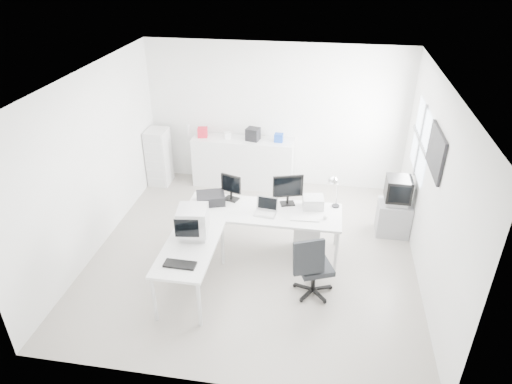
% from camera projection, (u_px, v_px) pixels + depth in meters
% --- Properties ---
extents(floor, '(5.00, 5.00, 0.01)m').
position_uv_depth(floor, '(254.00, 252.00, 7.32)').
color(floor, '#B6AEA3').
rests_on(floor, ground).
extents(ceiling, '(5.00, 5.00, 0.01)m').
position_uv_depth(ceiling, '(254.00, 79.00, 5.95)').
color(ceiling, white).
rests_on(ceiling, back_wall).
extents(back_wall, '(5.00, 0.02, 2.80)m').
position_uv_depth(back_wall, '(275.00, 116.00, 8.78)').
color(back_wall, silver).
rests_on(back_wall, floor).
extents(left_wall, '(0.02, 5.00, 2.80)m').
position_uv_depth(left_wall, '(93.00, 163.00, 6.98)').
color(left_wall, silver).
rests_on(left_wall, floor).
extents(right_wall, '(0.02, 5.00, 2.80)m').
position_uv_depth(right_wall, '(432.00, 188.00, 6.28)').
color(right_wall, silver).
rests_on(right_wall, floor).
extents(window, '(0.02, 1.20, 1.10)m').
position_uv_depth(window, '(421.00, 141.00, 7.21)').
color(window, white).
rests_on(window, right_wall).
extents(wall_picture, '(0.04, 0.90, 0.60)m').
position_uv_depth(wall_picture, '(436.00, 152.00, 6.12)').
color(wall_picture, black).
rests_on(wall_picture, right_wall).
extents(main_desk, '(2.40, 0.80, 0.75)m').
position_uv_depth(main_desk, '(263.00, 231.00, 7.19)').
color(main_desk, silver).
rests_on(main_desk, floor).
extents(side_desk, '(0.70, 1.40, 0.75)m').
position_uv_depth(side_desk, '(191.00, 269.00, 6.36)').
color(side_desk, silver).
rests_on(side_desk, floor).
extents(drawer_pedestal, '(0.40, 0.50, 0.60)m').
position_uv_depth(drawer_pedestal, '(307.00, 237.00, 7.17)').
color(drawer_pedestal, silver).
rests_on(drawer_pedestal, floor).
extents(inkjet_printer, '(0.52, 0.46, 0.16)m').
position_uv_depth(inkjet_printer, '(211.00, 198.00, 7.17)').
color(inkjet_printer, black).
rests_on(inkjet_printer, main_desk).
extents(lcd_monitor_small, '(0.39, 0.30, 0.43)m').
position_uv_depth(lcd_monitor_small, '(231.00, 188.00, 7.19)').
color(lcd_monitor_small, black).
rests_on(lcd_monitor_small, main_desk).
extents(lcd_monitor_large, '(0.51, 0.32, 0.49)m').
position_uv_depth(lcd_monitor_large, '(288.00, 190.00, 7.05)').
color(lcd_monitor_large, black).
rests_on(lcd_monitor_large, main_desk).
extents(laptop, '(0.40, 0.40, 0.24)m').
position_uv_depth(laptop, '(265.00, 207.00, 6.86)').
color(laptop, '#B7B7BA').
rests_on(laptop, main_desk).
extents(white_keyboard, '(0.44, 0.16, 0.02)m').
position_uv_depth(white_keyboard, '(305.00, 219.00, 6.78)').
color(white_keyboard, silver).
rests_on(white_keyboard, main_desk).
extents(white_mouse, '(0.07, 0.07, 0.07)m').
position_uv_depth(white_mouse, '(325.00, 217.00, 6.77)').
color(white_mouse, silver).
rests_on(white_mouse, main_desk).
extents(laser_printer, '(0.35, 0.31, 0.18)m').
position_uv_depth(laser_printer, '(313.00, 202.00, 7.05)').
color(laser_printer, '#BEBEBE').
rests_on(laser_printer, main_desk).
extents(desk_lamp, '(0.17, 0.17, 0.46)m').
position_uv_depth(desk_lamp, '(337.00, 194.00, 7.00)').
color(desk_lamp, silver).
rests_on(desk_lamp, main_desk).
extents(crt_monitor, '(0.42, 0.42, 0.43)m').
position_uv_depth(crt_monitor, '(193.00, 224.00, 6.29)').
color(crt_monitor, '#B7B7BA').
rests_on(crt_monitor, side_desk).
extents(black_keyboard, '(0.42, 0.17, 0.03)m').
position_uv_depth(black_keyboard, '(180.00, 264.00, 5.83)').
color(black_keyboard, black).
rests_on(black_keyboard, side_desk).
extents(office_chair, '(0.76, 0.76, 1.00)m').
position_uv_depth(office_chair, '(315.00, 264.00, 6.25)').
color(office_chair, '#222426').
rests_on(office_chair, floor).
extents(tv_cabinet, '(0.54, 0.44, 0.59)m').
position_uv_depth(tv_cabinet, '(393.00, 218.00, 7.66)').
color(tv_cabinet, gray).
rests_on(tv_cabinet, floor).
extents(crt_tv, '(0.50, 0.48, 0.45)m').
position_uv_depth(crt_tv, '(398.00, 191.00, 7.41)').
color(crt_tv, black).
rests_on(crt_tv, tv_cabinet).
extents(sideboard, '(1.98, 0.50, 0.99)m').
position_uv_depth(sideboard, '(243.00, 162.00, 9.09)').
color(sideboard, silver).
rests_on(sideboard, floor).
extents(clutter_box_a, '(0.21, 0.20, 0.19)m').
position_uv_depth(clutter_box_a, '(203.00, 132.00, 8.91)').
color(clutter_box_a, red).
rests_on(clutter_box_a, sideboard).
extents(clutter_box_b, '(0.16, 0.15, 0.12)m').
position_uv_depth(clutter_box_b, '(228.00, 135.00, 8.86)').
color(clutter_box_b, silver).
rests_on(clutter_box_b, sideboard).
extents(clutter_box_c, '(0.28, 0.27, 0.24)m').
position_uv_depth(clutter_box_c, '(253.00, 134.00, 8.76)').
color(clutter_box_c, black).
rests_on(clutter_box_c, sideboard).
extents(clutter_box_d, '(0.17, 0.15, 0.16)m').
position_uv_depth(clutter_box_d, '(279.00, 138.00, 8.71)').
color(clutter_box_d, '#1740A4').
rests_on(clutter_box_d, sideboard).
extents(clutter_bottle, '(0.07, 0.07, 0.22)m').
position_uv_depth(clutter_bottle, '(188.00, 130.00, 8.98)').
color(clutter_bottle, silver).
rests_on(clutter_bottle, sideboard).
extents(filing_cabinet, '(0.40, 0.48, 1.14)m').
position_uv_depth(filing_cabinet, '(159.00, 157.00, 9.13)').
color(filing_cabinet, silver).
rests_on(filing_cabinet, floor).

